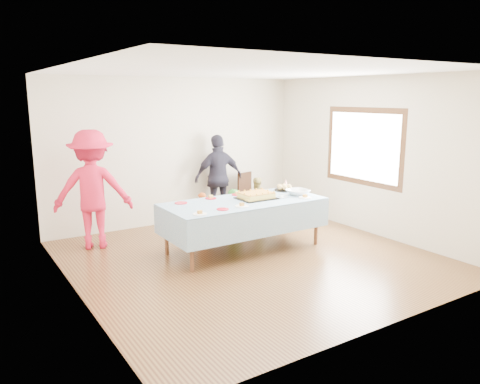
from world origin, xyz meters
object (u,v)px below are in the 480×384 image
object	(u,v)px
party_table	(244,204)
birthday_cake	(256,196)
dining_chair	(248,192)
adult_left	(93,190)

from	to	relation	value
party_table	birthday_cake	bearing A→B (deg)	4.36
party_table	dining_chair	size ratio (longest dim) A/B	2.87
party_table	birthday_cake	size ratio (longest dim) A/B	4.34
adult_left	birthday_cake	bearing A→B (deg)	167.63
party_table	adult_left	bearing A→B (deg)	144.52
dining_chair	adult_left	size ratio (longest dim) A/B	0.47
birthday_cake	adult_left	world-z (taller)	adult_left
dining_chair	adult_left	distance (m)	3.19
party_table	dining_chair	world-z (taller)	dining_chair
birthday_cake	adult_left	size ratio (longest dim) A/B	0.31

